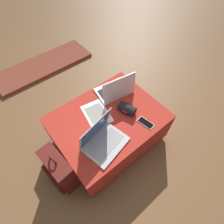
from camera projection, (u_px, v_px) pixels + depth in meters
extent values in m
plane|color=brown|center=(109.00, 138.00, 1.94)|extent=(14.00, 14.00, 0.00)
cube|color=maroon|center=(109.00, 137.00, 1.92)|extent=(0.95, 0.74, 0.05)
cube|color=#B22D23|center=(108.00, 128.00, 1.74)|extent=(0.99, 0.77, 0.37)
cube|color=#B7B7BC|center=(106.00, 144.00, 1.43)|extent=(0.39, 0.32, 0.02)
cube|color=#9E9EA3|center=(106.00, 144.00, 1.42)|extent=(0.32, 0.20, 0.00)
cube|color=#B7B7BC|center=(95.00, 129.00, 1.36)|extent=(0.35, 0.13, 0.25)
cube|color=#1E4799|center=(96.00, 129.00, 1.36)|extent=(0.31, 0.11, 0.23)
cube|color=silver|center=(113.00, 91.00, 1.78)|extent=(0.37, 0.29, 0.02)
cube|color=#232328|center=(113.00, 90.00, 1.77)|extent=(0.32, 0.18, 0.00)
cube|color=silver|center=(120.00, 89.00, 1.62)|extent=(0.34, 0.08, 0.24)
cube|color=#1E4799|center=(119.00, 88.00, 1.62)|extent=(0.30, 0.07, 0.21)
cube|color=white|center=(146.00, 123.00, 1.56)|extent=(0.09, 0.16, 0.01)
cube|color=black|center=(146.00, 123.00, 1.55)|extent=(0.08, 0.14, 0.00)
cube|color=#5B1E19|center=(60.00, 169.00, 1.52)|extent=(0.17, 0.34, 0.43)
cube|color=#4E1A15|center=(55.00, 179.00, 1.56)|extent=(0.07, 0.27, 0.19)
torus|color=#5B1E19|center=(53.00, 160.00, 1.33)|extent=(0.03, 0.10, 0.09)
cube|color=white|center=(97.00, 114.00, 1.62)|extent=(0.26, 0.33, 0.00)
cube|color=gray|center=(97.00, 114.00, 1.62)|extent=(0.20, 0.23, 0.00)
cylinder|color=black|center=(127.00, 108.00, 1.60)|extent=(0.13, 0.18, 0.09)
cube|color=#441B20|center=(127.00, 108.00, 1.60)|extent=(0.12, 0.09, 0.03)
cube|color=brown|center=(44.00, 65.00, 2.62)|extent=(1.40, 0.50, 0.04)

